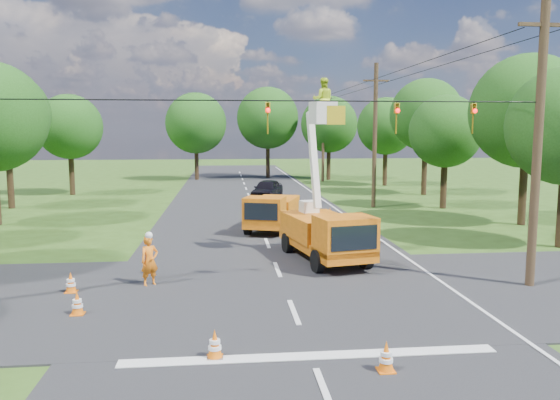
{
  "coord_description": "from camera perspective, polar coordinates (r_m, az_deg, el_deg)",
  "views": [
    {
      "loc": [
        -1.99,
        -15.42,
        5.34
      ],
      "look_at": [
        0.22,
        6.15,
        2.6
      ],
      "focal_mm": 35.0,
      "sensor_mm": 36.0,
      "label": 1
    }
  ],
  "objects": [
    {
      "name": "traffic_cone_8",
      "position": [
        26.46,
        4.44,
        -3.67
      ],
      "size": [
        0.38,
        0.38,
        0.71
      ],
      "color": "orange",
      "rests_on": "ground"
    },
    {
      "name": "stop_bar",
      "position": [
        13.48,
        3.26,
        -16.15
      ],
      "size": [
        9.0,
        0.45,
        0.02
      ],
      "primitive_type": "cube",
      "color": "silver",
      "rests_on": "ground"
    },
    {
      "name": "tree_right_e",
      "position": [
        54.75,
        11.01,
        7.57
      ],
      "size": [
        5.6,
        5.6,
        8.63
      ],
      "color": "#382616",
      "rests_on": "ground"
    },
    {
      "name": "tree_far_c",
      "position": [
        60.52,
        5.15,
        7.86
      ],
      "size": [
        6.2,
        6.2,
        9.18
      ],
      "color": "#382616",
      "rests_on": "ground"
    },
    {
      "name": "distant_car",
      "position": [
        43.02,
        -1.35,
        1.13
      ],
      "size": [
        3.21,
        4.94,
        1.56
      ],
      "primitive_type": "imported",
      "rotation": [
        0.0,
        0.0,
        -0.32
      ],
      "color": "black",
      "rests_on": "ground"
    },
    {
      "name": "road_main",
      "position": [
        35.87,
        -2.6,
        -1.36
      ],
      "size": [
        12.0,
        100.0,
        0.06
      ],
      "primitive_type": "cube",
      "color": "black",
      "rests_on": "ground"
    },
    {
      "name": "tree_left_f",
      "position": [
        49.12,
        -21.14,
        7.13
      ],
      "size": [
        5.4,
        5.4,
        8.4
      ],
      "color": "#382616",
      "rests_on": "ground"
    },
    {
      "name": "tree_right_d",
      "position": [
        47.5,
        15.03,
        8.58
      ],
      "size": [
        6.0,
        6.0,
        9.7
      ],
      "color": "#382616",
      "rests_on": "ground"
    },
    {
      "name": "traffic_cone_7",
      "position": [
        33.32,
        5.23,
        -1.42
      ],
      "size": [
        0.38,
        0.38,
        0.71
      ],
      "color": "orange",
      "rests_on": "ground"
    },
    {
      "name": "ground_worker",
      "position": [
        19.5,
        -13.47,
        -6.22
      ],
      "size": [
        0.77,
        0.7,
        1.76
      ],
      "primitive_type": "imported",
      "rotation": [
        0.0,
        0.0,
        0.57
      ],
      "color": "#E24813",
      "rests_on": "ground"
    },
    {
      "name": "traffic_cone_3",
      "position": [
        28.12,
        4.86,
        -3.03
      ],
      "size": [
        0.38,
        0.38,
        0.71
      ],
      "color": "orange",
      "rests_on": "ground"
    },
    {
      "name": "tree_left_e",
      "position": [
        42.12,
        -26.71,
        8.01
      ],
      "size": [
        5.8,
        5.8,
        9.41
      ],
      "color": "#382616",
      "rests_on": "ground"
    },
    {
      "name": "bucket_truck",
      "position": [
        22.47,
        4.81,
        -2.39
      ],
      "size": [
        3.23,
        6.05,
        7.49
      ],
      "rotation": [
        0.0,
        0.0,
        0.2
      ],
      "color": "orange",
      "rests_on": "ground"
    },
    {
      "name": "ground",
      "position": [
        35.87,
        -2.6,
        -1.36
      ],
      "size": [
        140.0,
        140.0,
        0.0
      ],
      "primitive_type": "plane",
      "color": "#2E4916",
      "rests_on": "ground"
    },
    {
      "name": "tree_right_b",
      "position": [
        33.99,
        24.43,
        8.41
      ],
      "size": [
        6.4,
        6.4,
        9.65
      ],
      "color": "#382616",
      "rests_on": "ground"
    },
    {
      "name": "traffic_cone_0",
      "position": [
        13.34,
        -6.83,
        -14.78
      ],
      "size": [
        0.38,
        0.38,
        0.71
      ],
      "color": "orange",
      "rests_on": "ground"
    },
    {
      "name": "pole_right_near",
      "position": [
        20.33,
        25.36,
        5.86
      ],
      "size": [
        1.8,
        0.3,
        10.0
      ],
      "color": "#4C3823",
      "rests_on": "ground"
    },
    {
      "name": "second_truck",
      "position": [
        29.41,
        -0.84,
        -1.18
      ],
      "size": [
        3.53,
        5.72,
        2.02
      ],
      "rotation": [
        0.0,
        0.0,
        -0.31
      ],
      "color": "orange",
      "rests_on": "ground"
    },
    {
      "name": "edge_line",
      "position": [
        36.61,
        6.18,
        -1.22
      ],
      "size": [
        0.12,
        90.0,
        0.02
      ],
      "primitive_type": "cube",
      "color": "silver",
      "rests_on": "ground"
    },
    {
      "name": "tree_far_b",
      "position": [
        62.63,
        -1.29,
        8.55
      ],
      "size": [
        7.0,
        7.0,
        10.32
      ],
      "color": "#382616",
      "rests_on": "ground"
    },
    {
      "name": "pole_right_mid",
      "position": [
        38.86,
        9.88,
        6.76
      ],
      "size": [
        1.8,
        0.3,
        10.0
      ],
      "color": "#4C3823",
      "rests_on": "ground"
    },
    {
      "name": "tree_right_c",
      "position": [
        39.46,
        16.92,
        6.86
      ],
      "size": [
        5.0,
        5.0,
        7.83
      ],
      "color": "#382616",
      "rests_on": "ground"
    },
    {
      "name": "tree_far_a",
      "position": [
        60.5,
        -8.78,
        7.93
      ],
      "size": [
        6.6,
        6.6,
        9.5
      ],
      "color": "#382616",
      "rests_on": "ground"
    },
    {
      "name": "pole_right_far",
      "position": [
        58.37,
        4.54,
        6.96
      ],
      "size": [
        1.8,
        0.3,
        10.0
      ],
      "color": "#4C3823",
      "rests_on": "ground"
    },
    {
      "name": "signal_span",
      "position": [
        17.92,
        7.86,
        8.86
      ],
      "size": [
        18.0,
        0.29,
        1.07
      ],
      "color": "black",
      "rests_on": "ground"
    },
    {
      "name": "traffic_cone_1",
      "position": [
        12.82,
        11.03,
        -15.8
      ],
      "size": [
        0.38,
        0.38,
        0.71
      ],
      "color": "orange",
      "rests_on": "ground"
    },
    {
      "name": "traffic_cone_5",
      "position": [
        19.53,
        -21.02,
        -8.07
      ],
      "size": [
        0.38,
        0.38,
        0.71
      ],
      "color": "orange",
      "rests_on": "ground"
    },
    {
      "name": "traffic_cone_4",
      "position": [
        17.2,
        -20.42,
        -10.1
      ],
      "size": [
        0.38,
        0.38,
        0.71
      ],
      "color": "orange",
      "rests_on": "ground"
    },
    {
      "name": "traffic_cone_2",
      "position": [
        24.49,
        3.67,
        -4.55
      ],
      "size": [
        0.38,
        0.38,
        0.71
      ],
      "color": "orange",
      "rests_on": "ground"
    },
    {
      "name": "road_cross",
      "position": [
        18.33,
        0.66,
        -9.74
      ],
      "size": [
        56.0,
        10.0,
        0.07
      ],
      "primitive_type": "cube",
      "color": "black",
      "rests_on": "ground"
    }
  ]
}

